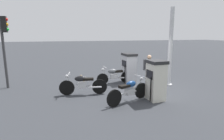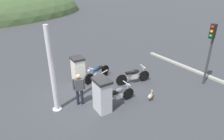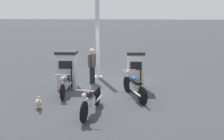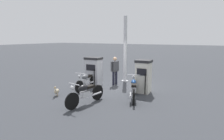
% 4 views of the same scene
% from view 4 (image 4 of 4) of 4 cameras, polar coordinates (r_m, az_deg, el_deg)
% --- Properties ---
extents(ground_plane, '(120.00, 120.00, 0.00)m').
position_cam_4_polar(ground_plane, '(9.85, 1.68, -5.55)').
color(ground_plane, '#383A3F').
extents(fuel_pump_near, '(0.66, 0.88, 1.56)m').
position_cam_4_polar(fuel_pump_near, '(10.29, -5.57, -0.38)').
color(fuel_pump_near, silver).
rests_on(fuel_pump_near, ground).
extents(fuel_pump_far, '(0.68, 0.73, 1.58)m').
position_cam_4_polar(fuel_pump_far, '(9.05, 9.48, -1.84)').
color(fuel_pump_far, silver).
rests_on(fuel_pump_far, ground).
extents(motorcycle_near_pump, '(1.91, 0.56, 0.94)m').
position_cam_4_polar(motorcycle_near_pump, '(9.59, -7.80, -3.33)').
color(motorcycle_near_pump, black).
rests_on(motorcycle_near_pump, ground).
extents(motorcycle_far_pump, '(1.93, 0.92, 0.96)m').
position_cam_4_polar(motorcycle_far_pump, '(8.16, 6.50, -5.56)').
color(motorcycle_far_pump, black).
rests_on(motorcycle_far_pump, ground).
extents(motorcycle_extra, '(2.02, 0.65, 0.96)m').
position_cam_4_polar(motorcycle_extra, '(7.46, -8.13, -6.87)').
color(motorcycle_extra, black).
rests_on(motorcycle_extra, ground).
extents(attendant_person, '(0.56, 0.32, 1.56)m').
position_cam_4_polar(attendant_person, '(10.38, 0.87, 0.27)').
color(attendant_person, '#1E1E2D').
rests_on(attendant_person, ground).
extents(wandering_duck, '(0.46, 0.35, 0.48)m').
position_cam_4_polar(wandering_duck, '(8.89, -16.43, -6.11)').
color(wandering_duck, tan).
rests_on(wandering_duck, ground).
extents(canopy_support_pole, '(0.40, 0.40, 3.83)m').
position_cam_4_polar(canopy_support_pole, '(11.16, 4.00, 5.85)').
color(canopy_support_pole, silver).
rests_on(canopy_support_pole, ground).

